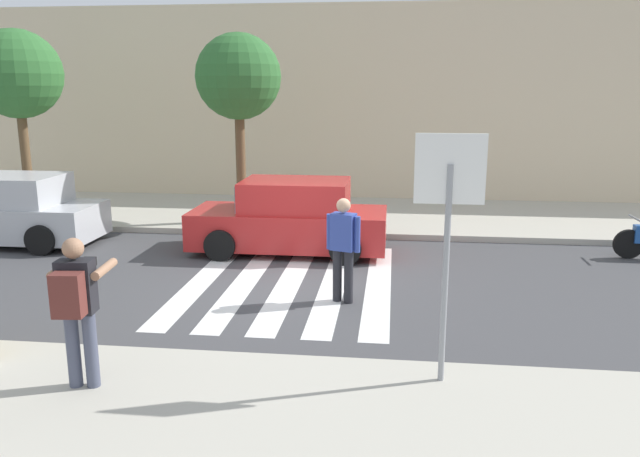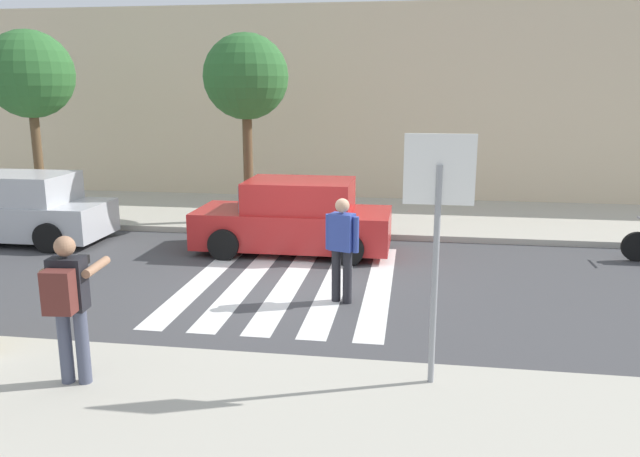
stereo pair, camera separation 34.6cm
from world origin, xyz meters
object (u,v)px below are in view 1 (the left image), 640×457
parked_car_red (291,219)px  parked_car_silver (8,212)px  pedestrian_crossing (343,244)px  stop_sign (449,204)px  street_tree_west (17,75)px  street_tree_center (238,78)px  photographer_with_backpack (77,300)px

parked_car_red → parked_car_silver: bearing=-180.0°
pedestrian_crossing → parked_car_silver: size_ratio=0.42×
stop_sign → pedestrian_crossing: 3.46m
street_tree_west → street_tree_center: street_tree_west is taller
stop_sign → street_tree_center: 9.51m
parked_car_silver → street_tree_center: bearing=26.3°
parked_car_red → street_tree_west: street_tree_west is taller
parked_car_silver → street_tree_center: (4.76, 2.35, 2.93)m
street_tree_west → photographer_with_backpack: bearing=-56.1°
pedestrian_crossing → street_tree_center: 6.73m
street_tree_west → stop_sign: bearing=-39.7°
stop_sign → pedestrian_crossing: size_ratio=1.64×
street_tree_west → street_tree_center: bearing=-0.4°
parked_car_silver → parked_car_red: 6.40m
pedestrian_crossing → parked_car_silver: (-7.75, 3.04, -0.25)m
pedestrian_crossing → street_tree_west: bearing=148.0°
street_tree_west → street_tree_center: size_ratio=1.03×
stop_sign → parked_car_red: size_ratio=0.69×
pedestrian_crossing → stop_sign: bearing=-64.8°
photographer_with_backpack → parked_car_red: (1.28, 6.63, -0.44)m
photographer_with_backpack → pedestrian_crossing: 4.46m
photographer_with_backpack → street_tree_center: bearing=92.3°
photographer_with_backpack → parked_car_silver: (-5.12, 6.63, -0.44)m
stop_sign → pedestrian_crossing: (-1.38, 2.93, -1.23)m
pedestrian_crossing → street_tree_center: (-2.99, 5.39, 2.68)m
stop_sign → parked_car_silver: (-9.13, 5.97, -1.48)m
stop_sign → photographer_with_backpack: 4.20m
street_tree_center → street_tree_west: bearing=179.6°
photographer_with_backpack → parked_car_silver: 8.39m
stop_sign → street_tree_west: street_tree_west is taller
parked_car_red → street_tree_center: size_ratio=0.89×
street_tree_center → pedestrian_crossing: bearing=-61.0°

